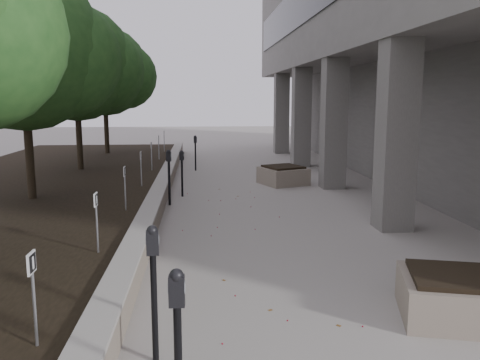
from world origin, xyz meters
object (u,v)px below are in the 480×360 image
parking_meter_1 (178,357)px  parking_meter_4 (182,174)px  parking_meter_2 (154,295)px  parking_meter_3 (169,178)px  parking_meter_5 (195,153)px  planter_back (283,175)px  planter_front (453,296)px  crabapple_tree_3 (25,84)px  crabapple_tree_5 (105,90)px  crabapple_tree_4 (77,88)px

parking_meter_1 → parking_meter_4: 10.40m
parking_meter_2 → parking_meter_3: bearing=88.3°
parking_meter_5 → planter_back: parking_meter_5 is taller
parking_meter_3 → planter_front: 8.25m
crabapple_tree_3 → crabapple_tree_5: bearing=90.0°
crabapple_tree_4 → parking_meter_3: (3.25, -4.20, -2.38)m
parking_meter_1 → crabapple_tree_5: bearing=103.5°
crabapple_tree_4 → planter_front: (7.29, -11.38, -2.82)m
planter_front → parking_meter_5: bearing=104.2°
crabapple_tree_5 → crabapple_tree_3: bearing=-90.0°
planter_back → parking_meter_3: bearing=-139.9°
crabapple_tree_5 → planter_front: 18.15m
parking_meter_2 → crabapple_tree_5: bearing=97.8°
crabapple_tree_3 → crabapple_tree_5: (0.00, 10.00, 0.00)m
crabapple_tree_5 → parking_meter_5: bearing=-37.0°
crabapple_tree_5 → parking_meter_5: size_ratio=3.96×
parking_meter_5 → parking_meter_2: bearing=-96.8°
crabapple_tree_3 → parking_meter_4: 4.73m
parking_meter_3 → planter_back: 4.63m
crabapple_tree_3 → parking_meter_5: (3.88, 7.07, -2.43)m
parking_meter_1 → planter_back: bearing=78.3°
crabapple_tree_4 → parking_meter_4: crabapple_tree_4 is taller
crabapple_tree_4 → parking_meter_4: bearing=-40.8°
parking_meter_5 → planter_front: 13.89m
planter_back → parking_meter_1: bearing=-103.3°
planter_front → crabapple_tree_3: bearing=138.8°
crabapple_tree_4 → parking_meter_5: 5.03m
parking_meter_2 → parking_meter_3: size_ratio=1.03×
parking_meter_1 → planter_back: (2.90, 12.22, -0.44)m
parking_meter_1 → parking_meter_4: size_ratio=1.12×
parking_meter_4 → planter_back: parking_meter_4 is taller
crabapple_tree_5 → planter_back: size_ratio=4.19×
crabapple_tree_4 → crabapple_tree_5: (0.00, 5.00, 0.00)m
planter_back → planter_front: bearing=-87.1°
parking_meter_4 → parking_meter_5: (0.34, 5.14, 0.02)m
parking_meter_1 → planter_back: 12.57m
crabapple_tree_4 → parking_meter_3: crabapple_tree_4 is taller
crabapple_tree_3 → parking_meter_1: 9.60m
parking_meter_2 → crabapple_tree_4: bearing=102.4°
parking_meter_4 → parking_meter_1: bearing=-71.5°
crabapple_tree_3 → parking_meter_1: size_ratio=3.65×
crabapple_tree_4 → parking_meter_2: crabapple_tree_4 is taller
crabapple_tree_5 → parking_meter_5: 5.44m
crabapple_tree_3 → parking_meter_5: crabapple_tree_3 is taller
parking_meter_4 → parking_meter_3: bearing=-87.9°
parking_meter_5 → crabapple_tree_3: bearing=-124.3°
parking_meter_2 → parking_meter_3: (-0.32, 7.98, -0.02)m
crabapple_tree_5 → parking_meter_5: (3.88, -2.93, -2.43)m
crabapple_tree_5 → parking_meter_4: bearing=-66.3°
crabapple_tree_5 → planter_front: crabapple_tree_5 is taller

